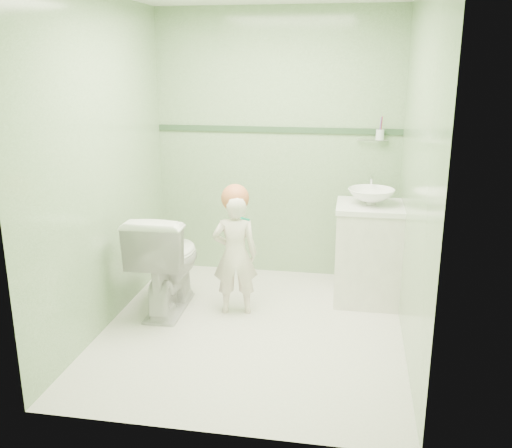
# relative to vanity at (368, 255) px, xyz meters

# --- Properties ---
(ground) EXTENTS (2.50, 2.50, 0.00)m
(ground) POSITION_rel_vanity_xyz_m (-0.84, -0.70, -0.40)
(ground) COLOR beige
(ground) RESTS_ON ground
(room_shell) EXTENTS (2.50, 2.54, 2.40)m
(room_shell) POSITION_rel_vanity_xyz_m (-0.84, -0.70, 0.80)
(room_shell) COLOR #8BB07C
(room_shell) RESTS_ON ground
(trim_stripe) EXTENTS (2.20, 0.02, 0.05)m
(trim_stripe) POSITION_rel_vanity_xyz_m (-0.84, 0.54, 0.95)
(trim_stripe) COLOR #335135
(trim_stripe) RESTS_ON room_shell
(vanity) EXTENTS (0.52, 0.50, 0.80)m
(vanity) POSITION_rel_vanity_xyz_m (0.00, 0.00, 0.00)
(vanity) COLOR silver
(vanity) RESTS_ON ground
(counter) EXTENTS (0.54, 0.52, 0.04)m
(counter) POSITION_rel_vanity_xyz_m (0.00, 0.00, 0.41)
(counter) COLOR white
(counter) RESTS_ON vanity
(basin) EXTENTS (0.37, 0.37, 0.13)m
(basin) POSITION_rel_vanity_xyz_m (0.00, 0.00, 0.49)
(basin) COLOR white
(basin) RESTS_ON counter
(faucet) EXTENTS (0.03, 0.13, 0.18)m
(faucet) POSITION_rel_vanity_xyz_m (0.00, 0.19, 0.57)
(faucet) COLOR silver
(faucet) RESTS_ON counter
(cup_holder) EXTENTS (0.26, 0.07, 0.21)m
(cup_holder) POSITION_rel_vanity_xyz_m (0.05, 0.48, 0.93)
(cup_holder) COLOR silver
(cup_holder) RESTS_ON room_shell
(toilet) EXTENTS (0.48, 0.81, 0.82)m
(toilet) POSITION_rel_vanity_xyz_m (-1.58, -0.45, 0.01)
(toilet) COLOR white
(toilet) RESTS_ON ground
(toddler) EXTENTS (0.39, 0.30, 0.97)m
(toddler) POSITION_rel_vanity_xyz_m (-1.03, -0.42, 0.08)
(toddler) COLOR silver
(toddler) RESTS_ON ground
(hair_cap) EXTENTS (0.21, 0.21, 0.21)m
(hair_cap) POSITION_rel_vanity_xyz_m (-1.03, -0.39, 0.53)
(hair_cap) COLOR #C26A41
(hair_cap) RESTS_ON toddler
(teal_toothbrush) EXTENTS (0.11, 0.14, 0.08)m
(teal_toothbrush) POSITION_rel_vanity_xyz_m (-0.93, -0.52, 0.41)
(teal_toothbrush) COLOR #04926E
(teal_toothbrush) RESTS_ON toddler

